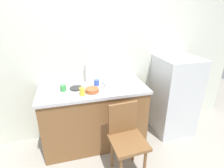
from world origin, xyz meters
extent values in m
cube|color=silver|center=(0.00, 1.00, 1.23)|extent=(4.80, 0.10, 2.46)
cube|color=brown|center=(-0.09, 0.65, 0.43)|extent=(1.42, 0.60, 0.87)
cube|color=#B7B7BC|center=(-0.09, 0.65, 0.89)|extent=(1.46, 0.64, 0.04)
cylinder|color=#B7B7BC|center=(-0.15, 0.90, 1.04)|extent=(0.02, 0.02, 0.26)
cube|color=silver|center=(1.20, 0.65, 0.62)|extent=(0.59, 0.60, 1.25)
cylinder|color=brown|center=(0.35, -0.15, 0.23)|extent=(0.04, 0.04, 0.45)
cylinder|color=brown|center=(0.04, 0.13, 0.23)|extent=(0.04, 0.04, 0.45)
cylinder|color=brown|center=(0.33, 0.15, 0.23)|extent=(0.04, 0.04, 0.45)
cube|color=brown|center=(0.20, -0.01, 0.47)|extent=(0.43, 0.43, 0.04)
cube|color=brown|center=(0.18, 0.18, 0.69)|extent=(0.36, 0.05, 0.40)
cube|color=white|center=(0.21, 0.71, 0.93)|extent=(0.28, 0.20, 0.05)
cylinder|color=#B25B33|center=(-0.12, 0.53, 0.93)|extent=(0.17, 0.17, 0.05)
cylinder|color=#2D2D2D|center=(-0.32, 0.68, 0.92)|extent=(0.17, 0.17, 0.02)
cylinder|color=blue|center=(-0.03, 0.72, 0.95)|extent=(0.07, 0.07, 0.08)
cylinder|color=green|center=(-0.48, 0.67, 0.95)|extent=(0.08, 0.08, 0.08)
cylinder|color=yellow|center=(-0.25, 0.47, 0.96)|extent=(0.06, 0.06, 0.10)
camera|label=1|loc=(-0.41, -1.51, 1.89)|focal=28.23mm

